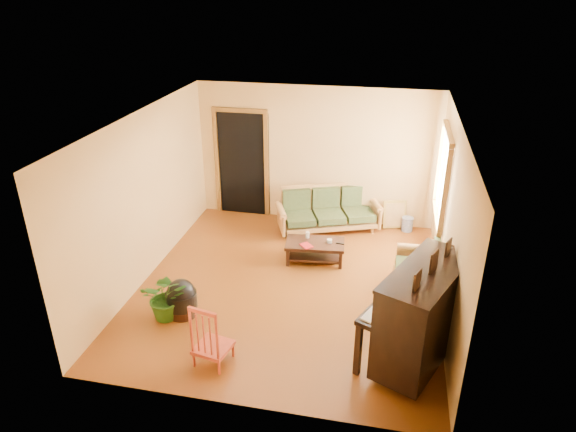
% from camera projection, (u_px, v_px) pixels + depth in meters
% --- Properties ---
extents(floor, '(5.00, 5.00, 0.00)m').
position_uv_depth(floor, '(289.00, 286.00, 7.95)').
color(floor, '#58290B').
rests_on(floor, ground).
extents(doorway, '(1.08, 0.16, 2.05)m').
position_uv_depth(doorway, '(242.00, 164.00, 9.98)').
color(doorway, black).
rests_on(doorway, floor).
extents(window, '(0.12, 1.36, 1.46)m').
position_uv_depth(window, '(443.00, 176.00, 8.05)').
color(window, white).
rests_on(window, right_wall).
extents(sofa, '(2.03, 1.41, 0.80)m').
position_uv_depth(sofa, '(329.00, 210.00, 9.54)').
color(sofa, '#AA753E').
rests_on(sofa, floor).
extents(coffee_table, '(1.02, 0.62, 0.35)m').
position_uv_depth(coffee_table, '(315.00, 252.00, 8.57)').
color(coffee_table, black).
rests_on(coffee_table, floor).
extents(armchair, '(0.81, 0.85, 0.83)m').
position_uv_depth(armchair, '(418.00, 265.00, 7.71)').
color(armchair, '#AA753E').
rests_on(armchair, floor).
extents(piano, '(1.42, 1.72, 1.32)m').
position_uv_depth(piano, '(422.00, 317.00, 6.13)').
color(piano, black).
rests_on(piano, floor).
extents(footstool, '(0.49, 0.49, 0.41)m').
position_uv_depth(footstool, '(182.00, 302.00, 7.20)').
color(footstool, black).
rests_on(footstool, floor).
extents(red_chair, '(0.49, 0.52, 0.88)m').
position_uv_depth(red_chair, '(212.00, 333.00, 6.21)').
color(red_chair, maroon).
rests_on(red_chair, floor).
extents(leaning_frame, '(0.44, 0.20, 0.57)m').
position_uv_depth(leaning_frame, '(395.00, 214.00, 9.65)').
color(leaning_frame, '#AE8E3A').
rests_on(leaning_frame, floor).
extents(ceramic_crock, '(0.24, 0.24, 0.26)m').
position_uv_depth(ceramic_crock, '(407.00, 224.00, 9.62)').
color(ceramic_crock, '#314794').
rests_on(ceramic_crock, floor).
extents(potted_plant, '(0.73, 0.66, 0.70)m').
position_uv_depth(potted_plant, '(166.00, 296.00, 7.08)').
color(potted_plant, '#265C1A').
rests_on(potted_plant, floor).
extents(book, '(0.26, 0.26, 0.02)m').
position_uv_depth(book, '(302.00, 247.00, 8.33)').
color(book, maroon).
rests_on(book, coffee_table).
extents(candle, '(0.07, 0.07, 0.11)m').
position_uv_depth(candle, '(308.00, 235.00, 8.62)').
color(candle, white).
rests_on(candle, coffee_table).
extents(glass_jar, '(0.09, 0.09, 0.06)m').
position_uv_depth(glass_jar, '(330.00, 241.00, 8.48)').
color(glass_jar, silver).
rests_on(glass_jar, coffee_table).
extents(remote, '(0.14, 0.05, 0.01)m').
position_uv_depth(remote, '(340.00, 243.00, 8.45)').
color(remote, black).
rests_on(remote, coffee_table).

